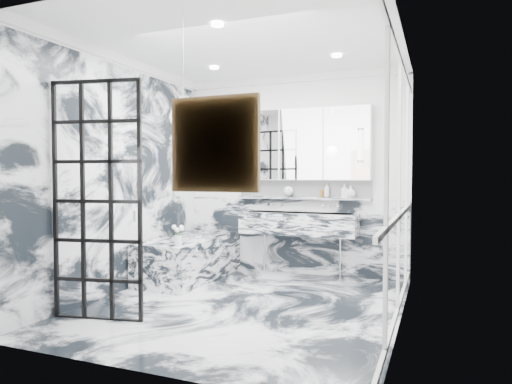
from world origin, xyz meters
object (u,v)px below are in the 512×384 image
at_px(trough_sink, 299,223).
at_px(mirror_cabinet, 302,144).
at_px(crittall_door, 97,201).
at_px(bathtub, 190,258).

bearing_deg(trough_sink, mirror_cabinet, 90.00).
bearing_deg(trough_sink, crittall_door, -116.55).
relative_size(crittall_door, bathtub, 1.38).
height_order(crittall_door, bathtub, crittall_door).
xyz_separation_m(crittall_door, trough_sink, (1.26, 2.52, -0.41)).
bearing_deg(crittall_door, bathtub, 80.77).
bearing_deg(bathtub, trough_sink, 26.48).
bearing_deg(mirror_cabinet, trough_sink, -90.00).
xyz_separation_m(mirror_cabinet, bathtub, (-1.32, -0.83, -1.54)).
bearing_deg(crittall_door, mirror_cabinet, 53.65).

